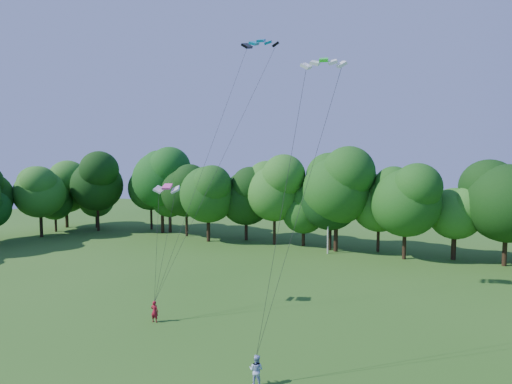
% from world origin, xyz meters
% --- Properties ---
extents(ground, '(160.00, 160.00, 0.00)m').
position_xyz_m(ground, '(0.00, 0.00, 0.00)').
color(ground, '#285B18').
rests_on(ground, ground).
extents(utility_pole, '(1.50, 0.26, 7.52)m').
position_xyz_m(utility_pole, '(1.91, 32.77, 3.89)').
color(utility_pole, '#B1B3A9').
rests_on(utility_pole, ground).
extents(kite_flyer_left, '(0.63, 0.46, 1.59)m').
position_xyz_m(kite_flyer_left, '(-4.37, 6.26, 0.80)').
color(kite_flyer_left, maroon).
rests_on(kite_flyer_left, ground).
extents(kite_flyer_right, '(0.80, 0.63, 1.63)m').
position_xyz_m(kite_flyer_right, '(5.76, 1.79, 0.82)').
color(kite_flyer_right, '#A2B6E1').
rests_on(kite_flyer_right, ground).
extents(kite_teal, '(3.12, 1.95, 0.59)m').
position_xyz_m(kite_teal, '(0.95, 13.55, 21.39)').
color(kite_teal, '#057FAA').
rests_on(kite_teal, ground).
extents(kite_green, '(2.52, 1.55, 0.48)m').
position_xyz_m(kite_green, '(8.35, 4.92, 17.18)').
color(kite_green, '#22E828').
rests_on(kite_green, ground).
extents(kite_pink, '(2.15, 1.57, 0.43)m').
position_xyz_m(kite_pink, '(-4.90, 8.75, 9.78)').
color(kite_pink, '#FF46AD').
rests_on(kite_pink, ground).
extents(tree_back_west, '(10.33, 10.33, 15.02)m').
position_xyz_m(tree_back_west, '(-26.53, 36.39, 9.38)').
color(tree_back_west, '#342115').
rests_on(tree_back_west, ground).
extents(tree_back_center, '(8.36, 8.36, 12.16)m').
position_xyz_m(tree_back_center, '(1.60, 34.96, 7.59)').
color(tree_back_center, '#332014').
rests_on(tree_back_center, ground).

